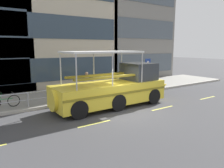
{
  "coord_description": "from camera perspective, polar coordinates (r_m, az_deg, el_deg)",
  "views": [
    {
      "loc": [
        -7.41,
        -9.63,
        3.67
      ],
      "look_at": [
        0.52,
        1.82,
        1.3
      ],
      "focal_mm": 34.7,
      "sensor_mm": 36.0,
      "label": 1
    }
  ],
  "objects": [
    {
      "name": "ground_plane",
      "position": [
        12.69,
        2.75,
        -7.16
      ],
      "size": [
        120.0,
        120.0,
        0.0
      ],
      "primitive_type": "plane",
      "color": "#3D3D3F"
    },
    {
      "name": "curb_edge",
      "position": [
        15.17,
        -4.42,
        -4.03
      ],
      "size": [
        32.0,
        0.18,
        0.18
      ],
      "primitive_type": "cube",
      "color": "#B2ADA3",
      "rests_on": "ground_plane"
    },
    {
      "name": "curb_guardrail",
      "position": [
        15.09,
        -6.61,
        -1.47
      ],
      "size": [
        11.88,
        0.09,
        0.88
      ],
      "color": "#9EA0A8",
      "rests_on": "sidewalk"
    },
    {
      "name": "lane_centreline",
      "position": [
        12.02,
        5.4,
        -8.15
      ],
      "size": [
        25.8,
        0.12,
        0.01
      ],
      "color": "#DBD64C",
      "rests_on": "ground_plane"
    },
    {
      "name": "office_tower_right",
      "position": [
        30.11,
        1.18,
        20.68
      ],
      "size": [
        9.04,
        11.94,
        18.85
      ],
      "color": "gray",
      "rests_on": "ground_plane"
    },
    {
      "name": "pedestrian_near_bow",
      "position": [
        18.41,
        2.47,
        1.81
      ],
      "size": [
        0.45,
        0.25,
        1.62
      ],
      "color": "#47423D",
      "rests_on": "sidewalk"
    },
    {
      "name": "duck_tour_boat",
      "position": [
        13.71,
        1.34,
        -1.06
      ],
      "size": [
        8.96,
        2.47,
        3.45
      ],
      "color": "yellow",
      "rests_on": "ground_plane"
    },
    {
      "name": "parking_sign",
      "position": [
        18.95,
        9.34,
        4.16
      ],
      "size": [
        0.6,
        0.12,
        2.52
      ],
      "color": "#4C4F54",
      "rests_on": "sidewalk"
    },
    {
      "name": "sidewalk",
      "position": [
        17.31,
        -8.6,
        -2.39
      ],
      "size": [
        32.0,
        4.8,
        0.18
      ],
      "primitive_type": "cube",
      "color": "gray",
      "rests_on": "ground_plane"
    },
    {
      "name": "leaned_bicycle",
      "position": [
        14.08,
        -26.56,
        -4.15
      ],
      "size": [
        1.74,
        0.46,
        0.96
      ],
      "color": "black",
      "rests_on": "sidewalk"
    },
    {
      "name": "pedestrian_mid_left",
      "position": [
        15.98,
        -6.68,
        0.75
      ],
      "size": [
        0.23,
        0.5,
        1.71
      ],
      "color": "#1E2338",
      "rests_on": "sidewalk"
    }
  ]
}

